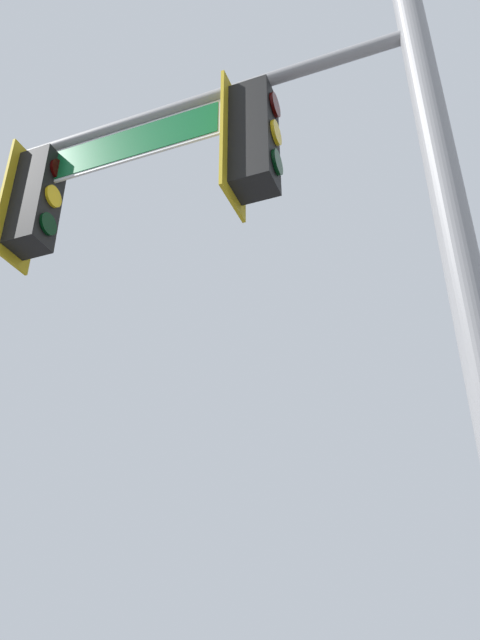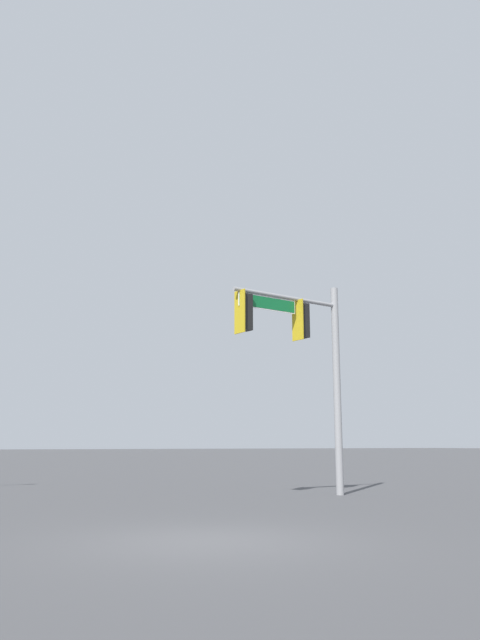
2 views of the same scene
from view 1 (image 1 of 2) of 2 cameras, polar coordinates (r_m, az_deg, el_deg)
signal_pole_near at (r=4.89m, az=2.75°, el=8.89°), size 4.17×0.89×6.70m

